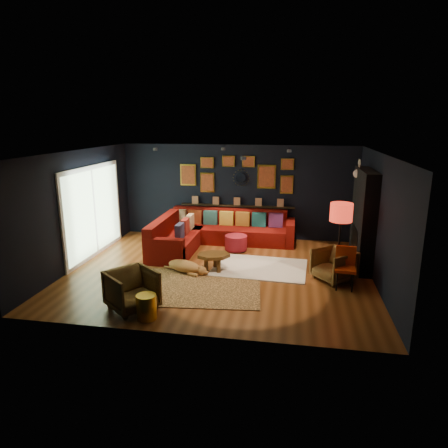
% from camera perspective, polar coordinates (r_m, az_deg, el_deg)
% --- Properties ---
extents(floor, '(6.50, 6.50, 0.00)m').
position_cam_1_polar(floor, '(8.89, -0.63, -6.75)').
color(floor, brown).
rests_on(floor, ground).
extents(room_walls, '(6.50, 6.50, 6.50)m').
position_cam_1_polar(room_walls, '(8.44, -0.66, 3.38)').
color(room_walls, black).
rests_on(room_walls, ground).
extents(sectional, '(3.41, 2.69, 0.86)m').
position_cam_1_polar(sectional, '(10.59, -2.12, -1.40)').
color(sectional, maroon).
rests_on(sectional, ground).
extents(ledge, '(3.20, 0.12, 0.04)m').
position_cam_1_polar(ledge, '(11.17, 1.87, 2.61)').
color(ledge, black).
rests_on(ledge, room_walls).
extents(gallery_wall, '(3.15, 0.04, 1.02)m').
position_cam_1_polar(gallery_wall, '(11.06, 1.87, 7.16)').
color(gallery_wall, gold).
rests_on(gallery_wall, room_walls).
extents(sunburst_mirror, '(0.47, 0.16, 0.47)m').
position_cam_1_polar(sunburst_mirror, '(11.06, 2.45, 6.59)').
color(sunburst_mirror, silver).
rests_on(sunburst_mirror, room_walls).
extents(fireplace, '(0.31, 1.60, 2.20)m').
position_cam_1_polar(fireplace, '(9.44, 19.20, 0.20)').
color(fireplace, black).
rests_on(fireplace, ground).
extents(deer_head, '(0.50, 0.28, 0.45)m').
position_cam_1_polar(deer_head, '(9.75, 19.52, 6.78)').
color(deer_head, white).
rests_on(deer_head, fireplace).
extents(sliding_door, '(0.06, 2.80, 2.20)m').
position_cam_1_polar(sliding_door, '(10.17, -18.12, 1.73)').
color(sliding_door, white).
rests_on(sliding_door, ground).
extents(ceiling_spots, '(3.30, 2.50, 0.06)m').
position_cam_1_polar(ceiling_spots, '(9.10, 0.26, 10.33)').
color(ceiling_spots, black).
rests_on(ceiling_spots, room_walls).
extents(shag_rug, '(2.15, 1.62, 0.03)m').
position_cam_1_polar(shag_rug, '(9.10, 5.09, -6.21)').
color(shag_rug, white).
rests_on(shag_rug, ground).
extents(leopard_rug, '(2.80, 2.12, 0.02)m').
position_cam_1_polar(leopard_rug, '(8.10, -4.32, -8.94)').
color(leopard_rug, tan).
rests_on(leopard_rug, ground).
extents(coffee_table, '(0.88, 0.76, 0.37)m').
position_cam_1_polar(coffee_table, '(8.80, -1.51, -4.74)').
color(coffee_table, '#563514').
rests_on(coffee_table, shag_rug).
extents(pouf, '(0.56, 0.56, 0.37)m').
position_cam_1_polar(pouf, '(10.20, 1.72, -2.66)').
color(pouf, maroon).
rests_on(pouf, shag_rug).
extents(armchair_left, '(1.03, 1.04, 0.78)m').
position_cam_1_polar(armchair_left, '(7.25, -13.04, -8.91)').
color(armchair_left, '#BF9043').
rests_on(armchair_left, ground).
extents(armchair_right, '(0.96, 0.97, 0.73)m').
position_cam_1_polar(armchair_right, '(8.60, 15.44, -5.45)').
color(armchair_right, '#BF9043').
rests_on(armchair_right, ground).
extents(gold_stool, '(0.34, 0.34, 0.42)m').
position_cam_1_polar(gold_stool, '(6.94, -11.00, -11.53)').
color(gold_stool, gold).
rests_on(gold_stool, ground).
extents(orange_chair, '(0.42, 0.42, 0.83)m').
position_cam_1_polar(orange_chair, '(8.26, 16.94, -5.49)').
color(orange_chair, black).
rests_on(orange_chair, ground).
extents(floor_lamp, '(0.45, 0.45, 1.63)m').
position_cam_1_polar(floor_lamp, '(8.36, 16.38, 1.13)').
color(floor_lamp, black).
rests_on(floor_lamp, ground).
extents(dog, '(1.25, 0.91, 0.36)m').
position_cam_1_polar(dog, '(8.80, -5.68, -5.70)').
color(dog, '#C48747').
rests_on(dog, leopard_rug).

